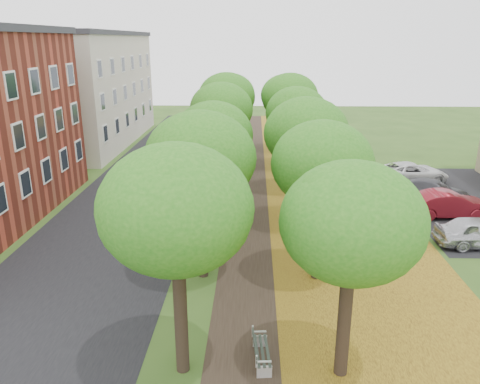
# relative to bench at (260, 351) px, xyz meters

# --- Properties ---
(ground) EXTENTS (120.00, 120.00, 0.00)m
(ground) POSITION_rel_bench_xyz_m (-0.17, -0.44, -0.40)
(ground) COLOR #2D4C19
(ground) RESTS_ON ground
(street_asphalt) EXTENTS (8.00, 70.00, 0.01)m
(street_asphalt) POSITION_rel_bench_xyz_m (-7.67, 14.56, -0.40)
(street_asphalt) COLOR black
(street_asphalt) RESTS_ON ground
(footpath) EXTENTS (3.20, 70.00, 0.01)m
(footpath) POSITION_rel_bench_xyz_m (-0.17, 14.56, -0.40)
(footpath) COLOR black
(footpath) RESTS_ON ground
(leaf_verge) EXTENTS (7.50, 70.00, 0.01)m
(leaf_verge) POSITION_rel_bench_xyz_m (4.83, 14.56, -0.40)
(leaf_verge) COLOR #A9851F
(leaf_verge) RESTS_ON ground
(parking_lot) EXTENTS (9.00, 16.00, 0.01)m
(parking_lot) POSITION_rel_bench_xyz_m (13.33, 15.56, -0.40)
(parking_lot) COLOR black
(parking_lot) RESTS_ON ground
(tree_row_west) EXTENTS (4.09, 34.09, 6.83)m
(tree_row_west) POSITION_rel_bench_xyz_m (-2.37, 14.56, 4.65)
(tree_row_west) COLOR black
(tree_row_west) RESTS_ON ground
(tree_row_east) EXTENTS (4.09, 34.09, 6.83)m
(tree_row_east) POSITION_rel_bench_xyz_m (2.43, 14.56, 4.65)
(tree_row_east) COLOR black
(tree_row_east) RESTS_ON ground
(building_cream) EXTENTS (10.30, 20.30, 10.40)m
(building_cream) POSITION_rel_bench_xyz_m (-17.17, 32.56, 4.81)
(building_cream) COLOR beige
(building_cream) RESTS_ON ground
(bench) EXTENTS (0.61, 1.67, 0.77)m
(bench) POSITION_rel_bench_xyz_m (0.00, 0.00, 0.00)
(bench) COLOR #29332B
(bench) RESTS_ON ground
(car_red) EXTENTS (4.62, 1.84, 1.49)m
(car_red) POSITION_rel_bench_xyz_m (10.83, 12.99, 0.34)
(car_red) COLOR maroon
(car_red) RESTS_ON ground
(car_grey) EXTENTS (4.76, 3.44, 1.28)m
(car_grey) POSITION_rel_bench_xyz_m (11.00, 15.89, 0.24)
(car_grey) COLOR #38383D
(car_grey) RESTS_ON ground
(car_white) EXTENTS (5.45, 3.19, 1.43)m
(car_white) POSITION_rel_bench_xyz_m (10.83, 19.76, 0.31)
(car_white) COLOR silver
(car_white) RESTS_ON ground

